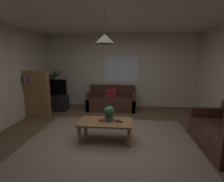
# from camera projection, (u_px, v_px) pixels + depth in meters

# --- Properties ---
(floor) EXTENTS (5.47, 5.59, 0.02)m
(floor) POSITION_uv_depth(u_px,v_px,m) (111.00, 141.00, 3.65)
(floor) COLOR brown
(floor) RESTS_ON ground
(rug) EXTENTS (3.56, 3.07, 0.01)m
(rug) POSITION_uv_depth(u_px,v_px,m) (109.00, 145.00, 3.45)
(rug) COLOR gray
(rug) RESTS_ON ground
(wall_back) EXTENTS (5.59, 0.06, 2.63)m
(wall_back) POSITION_uv_depth(u_px,v_px,m) (119.00, 71.00, 6.15)
(wall_back) COLOR beige
(wall_back) RESTS_ON ground
(ceiling) EXTENTS (5.47, 5.59, 0.02)m
(ceiling) POSITION_uv_depth(u_px,v_px,m) (110.00, 11.00, 3.14)
(ceiling) COLOR white
(window_pane) EXTENTS (1.21, 0.01, 0.92)m
(window_pane) POSITION_uv_depth(u_px,v_px,m) (121.00, 69.00, 6.09)
(window_pane) COLOR white
(couch_under_window) EXTENTS (1.64, 0.81, 0.82)m
(couch_under_window) POSITION_uv_depth(u_px,v_px,m) (112.00, 101.00, 5.89)
(couch_under_window) COLOR #47281E
(couch_under_window) RESTS_ON ground
(coffee_table) EXTENTS (1.13, 0.61, 0.45)m
(coffee_table) POSITION_uv_depth(u_px,v_px,m) (105.00, 124.00, 3.59)
(coffee_table) COLOR olive
(coffee_table) RESTS_ON ground
(book_on_table_0) EXTENTS (0.14, 0.13, 0.03)m
(book_on_table_0) POSITION_uv_depth(u_px,v_px,m) (102.00, 120.00, 3.61)
(book_on_table_0) COLOR #B22D2D
(book_on_table_0) RESTS_ON coffee_table
(remote_on_table_0) EXTENTS (0.17, 0.11, 0.02)m
(remote_on_table_0) POSITION_uv_depth(u_px,v_px,m) (119.00, 121.00, 3.54)
(remote_on_table_0) COLOR black
(remote_on_table_0) RESTS_ON coffee_table
(potted_plant_on_table) EXTENTS (0.23, 0.24, 0.32)m
(potted_plant_on_table) POSITION_uv_depth(u_px,v_px,m) (109.00, 113.00, 3.58)
(potted_plant_on_table) COLOR #4C4C51
(potted_plant_on_table) RESTS_ON coffee_table
(tv_stand) EXTENTS (0.90, 0.44, 0.50)m
(tv_stand) POSITION_uv_depth(u_px,v_px,m) (55.00, 103.00, 5.82)
(tv_stand) COLOR black
(tv_stand) RESTS_ON ground
(tv) EXTENTS (0.92, 0.16, 0.57)m
(tv) POSITION_uv_depth(u_px,v_px,m) (53.00, 87.00, 5.69)
(tv) COLOR black
(tv) RESTS_ON tv_stand
(potted_palm_corner) EXTENTS (0.89, 0.84, 1.48)m
(potted_palm_corner) POSITION_uv_depth(u_px,v_px,m) (54.00, 87.00, 6.14)
(potted_palm_corner) COLOR #B77051
(potted_palm_corner) RESTS_ON ground
(bookshelf_corner) EXTENTS (0.70, 0.31, 1.40)m
(bookshelf_corner) POSITION_uv_depth(u_px,v_px,m) (37.00, 94.00, 5.04)
(bookshelf_corner) COLOR olive
(bookshelf_corner) RESTS_ON ground
(pendant_lamp) EXTENTS (0.39, 0.39, 0.58)m
(pendant_lamp) POSITION_uv_depth(u_px,v_px,m) (105.00, 39.00, 3.26)
(pendant_lamp) COLOR black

